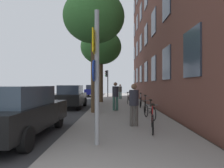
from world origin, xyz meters
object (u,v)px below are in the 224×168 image
at_px(bicycle_2, 145,105).
at_px(pedestrian_1, 115,94).
at_px(bicycle_0, 152,120).
at_px(car_1, 71,96).
at_px(sign_post, 96,71).
at_px(tree_near, 94,18).
at_px(bicycle_4, 128,99).
at_px(tree_far, 101,47).
at_px(pedestrian_2, 120,91).
at_px(traffic_light, 107,78).
at_px(pedestrian_0, 134,102).
at_px(car_2, 93,90).
at_px(bicycle_5, 129,97).
at_px(car_0, 20,111).
at_px(bicycle_3, 141,101).
at_px(bicycle_1, 150,111).

relative_size(bicycle_2, pedestrian_1, 0.98).
relative_size(bicycle_0, car_1, 0.42).
xyz_separation_m(sign_post, bicycle_2, (2.24, 6.33, -1.53)).
xyz_separation_m(tree_near, bicycle_2, (2.92, 0.33, -4.93)).
relative_size(bicycle_4, car_1, 0.41).
relative_size(tree_far, pedestrian_2, 4.08).
xyz_separation_m(traffic_light, bicycle_2, (2.77, -13.81, -1.95)).
bearing_deg(pedestrian_0, car_2, 100.55).
height_order(pedestrian_0, pedestrian_2, pedestrian_0).
bearing_deg(sign_post, bicycle_5, 82.29).
xyz_separation_m(traffic_light, bicycle_4, (2.06, -9.01, -1.96)).
distance_m(traffic_light, pedestrian_2, 4.28).
bearing_deg(bicycle_2, traffic_light, 101.34).
distance_m(bicycle_2, pedestrian_1, 1.90).
bearing_deg(car_1, tree_far, 62.89).
xyz_separation_m(tree_near, car_2, (-2.00, 17.25, -4.59)).
relative_size(bicycle_2, bicycle_5, 1.01).
height_order(tree_near, bicycle_4, tree_near).
distance_m(bicycle_2, pedestrian_2, 10.18).
bearing_deg(traffic_light, tree_far, -91.72).
height_order(sign_post, bicycle_4, sign_post).
bearing_deg(tree_far, car_0, -98.52).
xyz_separation_m(bicycle_5, pedestrian_1, (-1.31, -6.64, 0.62)).
height_order(sign_post, bicycle_0, sign_post).
xyz_separation_m(bicycle_0, bicycle_2, (0.49, 4.80, 0.02)).
distance_m(bicycle_0, car_2, 22.17).
bearing_deg(bicycle_5, car_2, 114.95).
bearing_deg(car_1, car_2, 90.23).
bearing_deg(car_0, tree_far, 81.48).
relative_size(traffic_light, bicycle_3, 2.00).
bearing_deg(bicycle_3, sign_post, -104.64).
height_order(bicycle_1, car_2, car_2).
bearing_deg(pedestrian_0, bicycle_1, 61.70).
distance_m(pedestrian_0, car_2, 21.29).
relative_size(car_0, car_2, 1.09).
xyz_separation_m(sign_post, pedestrian_0, (1.21, 2.32, -1.01)).
bearing_deg(car_2, pedestrian_0, -79.45).
bearing_deg(bicycle_0, bicycle_5, 89.61).
height_order(sign_post, pedestrian_0, sign_post).
bearing_deg(bicycle_2, bicycle_1, -93.95).
bearing_deg(pedestrian_2, bicycle_5, -74.95).
relative_size(tree_near, pedestrian_0, 4.29).
bearing_deg(sign_post, bicycle_2, 70.54).
relative_size(tree_near, pedestrian_1, 4.01).
xyz_separation_m(traffic_light, pedestrian_0, (1.74, -17.82, -1.43)).
bearing_deg(bicycle_2, car_1, 151.20).
xyz_separation_m(bicycle_0, car_0, (-4.25, -0.50, 0.36)).
distance_m(bicycle_0, pedestrian_0, 1.11).
xyz_separation_m(bicycle_0, car_2, (-4.44, 21.72, 0.36)).
height_order(bicycle_0, pedestrian_0, pedestrian_0).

